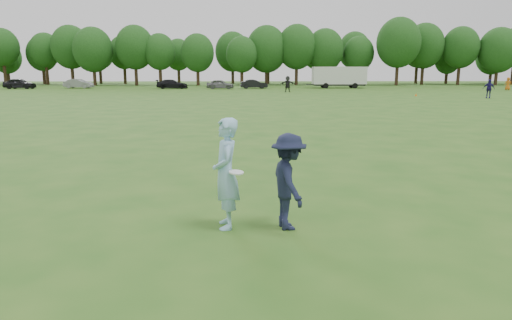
# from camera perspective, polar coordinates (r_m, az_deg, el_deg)

# --- Properties ---
(ground) EXTENTS (200.00, 200.00, 0.00)m
(ground) POSITION_cam_1_polar(r_m,az_deg,el_deg) (9.15, 4.77, -7.48)
(ground) COLOR #275518
(ground) RESTS_ON ground
(thrower) EXTENTS (0.59, 0.82, 2.08)m
(thrower) POSITION_cam_1_polar(r_m,az_deg,el_deg) (8.47, -3.78, -1.71)
(thrower) COLOR #93C5E4
(thrower) RESTS_ON ground
(defender) EXTENTS (0.89, 1.27, 1.80)m
(defender) POSITION_cam_1_polar(r_m,az_deg,el_deg) (8.45, 4.10, -2.70)
(defender) COLOR #181D35
(defender) RESTS_ON ground
(player_far_b) EXTENTS (1.16, 1.01, 1.87)m
(player_far_b) POSITION_cam_1_polar(r_m,az_deg,el_deg) (51.93, 27.08, 7.93)
(player_far_b) COLOR navy
(player_far_b) RESTS_ON ground
(player_far_c) EXTENTS (1.03, 0.94, 1.76)m
(player_far_c) POSITION_cam_1_polar(r_m,az_deg,el_deg) (72.52, 28.98, 8.34)
(player_far_c) COLOR #C96617
(player_far_c) RESTS_ON ground
(player_far_d) EXTENTS (1.92, 0.77, 2.02)m
(player_far_d) POSITION_cam_1_polar(r_m,az_deg,el_deg) (58.81, 3.97, 9.46)
(player_far_d) COLOR #272727
(player_far_d) RESTS_ON ground
(car_a) EXTENTS (4.63, 2.16, 1.53)m
(car_a) POSITION_cam_1_polar(r_m,az_deg,el_deg) (76.08, -27.45, 8.48)
(car_a) COLOR black
(car_a) RESTS_ON ground
(car_b) EXTENTS (4.37, 1.93, 1.40)m
(car_b) POSITION_cam_1_polar(r_m,az_deg,el_deg) (74.48, -21.29, 8.89)
(car_b) COLOR gray
(car_b) RESTS_ON ground
(car_d) EXTENTS (4.81, 2.43, 1.34)m
(car_d) POSITION_cam_1_polar(r_m,az_deg,el_deg) (69.27, -10.45, 9.31)
(car_d) COLOR black
(car_d) RESTS_ON ground
(car_e) EXTENTS (4.05, 1.74, 1.36)m
(car_e) POSITION_cam_1_polar(r_m,az_deg,el_deg) (67.45, -4.50, 9.42)
(car_e) COLOR slate
(car_e) RESTS_ON ground
(car_f) EXTENTS (4.16, 1.91, 1.32)m
(car_f) POSITION_cam_1_polar(r_m,az_deg,el_deg) (68.52, -0.27, 9.47)
(car_f) COLOR black
(car_f) RESTS_ON ground
(field_cone) EXTENTS (0.28, 0.28, 0.30)m
(field_cone) POSITION_cam_1_polar(r_m,az_deg,el_deg) (52.85, 19.37, 7.71)
(field_cone) COLOR orange
(field_cone) RESTS_ON ground
(disc_in_play) EXTENTS (0.27, 0.27, 0.06)m
(disc_in_play) POSITION_cam_1_polar(r_m,az_deg,el_deg) (8.24, -2.48, -1.55)
(disc_in_play) COLOR white
(disc_in_play) RESTS_ON ground
(cargo_trailer) EXTENTS (9.00, 2.75, 3.20)m
(cargo_trailer) POSITION_cam_1_polar(r_m,az_deg,el_deg) (71.54, 10.34, 10.26)
(cargo_trailer) COLOR silver
(cargo_trailer) RESTS_ON ground
(treeline) EXTENTS (130.35, 18.39, 11.74)m
(treeline) POSITION_cam_1_polar(r_m,az_deg,el_deg) (85.65, 1.26, 13.60)
(treeline) COLOR #332114
(treeline) RESTS_ON ground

